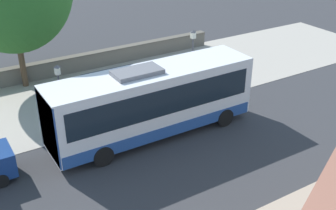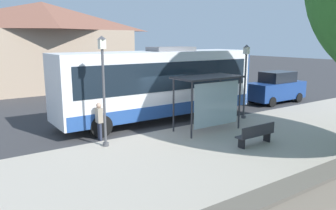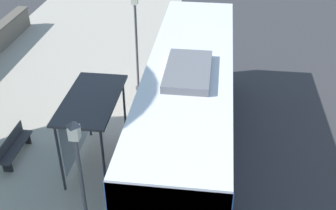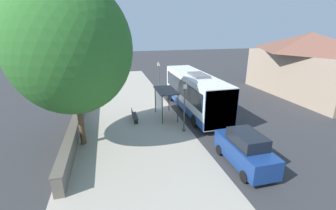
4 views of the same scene
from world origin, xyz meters
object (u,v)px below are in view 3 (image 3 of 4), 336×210
(street_lamp_near, at_px, (80,175))
(bus_shelter, at_px, (88,110))
(pedestrian, at_px, (158,74))
(bench, at_px, (14,146))
(bus, at_px, (189,107))
(street_lamp_far, at_px, (136,35))

(street_lamp_near, bearing_deg, bus_shelter, 103.88)
(pedestrian, bearing_deg, bench, -130.96)
(bus, relative_size, bench, 5.70)
(pedestrian, distance_m, bench, 6.46)
(bus, bearing_deg, street_lamp_near, -120.64)
(bench, height_order, street_lamp_near, street_lamp_near)
(bus_shelter, bearing_deg, street_lamp_near, -76.12)
(pedestrian, bearing_deg, street_lamp_near, -95.32)
(pedestrian, relative_size, street_lamp_near, 0.41)
(bus_shelter, bearing_deg, street_lamp_far, 82.78)
(bus_shelter, distance_m, street_lamp_near, 3.29)
(bus, distance_m, bench, 6.06)
(pedestrian, bearing_deg, bus_shelter, -107.79)
(bus_shelter, relative_size, bench, 1.68)
(bus, xyz_separation_m, street_lamp_far, (-2.50, 4.14, 0.60))
(bus, xyz_separation_m, pedestrian, (-1.59, 4.01, -1.03))
(bus_shelter, xyz_separation_m, pedestrian, (1.53, 4.76, -1.16))
(pedestrian, relative_size, bench, 0.86)
(bench, relative_size, street_lamp_near, 0.48)
(bus_shelter, height_order, bench, bus_shelter)
(bus, distance_m, bus_shelter, 3.21)
(bus_shelter, bearing_deg, bench, -177.69)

